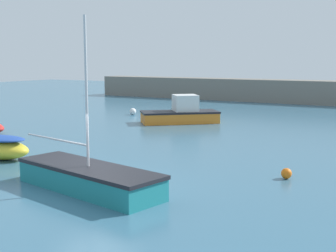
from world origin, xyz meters
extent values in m
cube|color=#38667F|center=(0.00, 0.00, -0.10)|extent=(120.00, 120.00, 0.20)
cube|color=slate|center=(0.00, 33.12, 1.10)|extent=(48.31, 2.80, 2.20)
cube|color=orange|center=(-5.03, 15.14, 0.33)|extent=(5.09, 4.82, 0.66)
cube|color=black|center=(-5.03, 15.14, 0.72)|extent=(5.19, 4.92, 0.12)
cube|color=silver|center=(-4.75, 15.38, 1.26)|extent=(2.19, 2.19, 1.20)
cube|color=teal|center=(0.21, -0.59, 0.34)|extent=(5.69, 2.70, 0.69)
cube|color=black|center=(0.21, -0.59, 0.75)|extent=(5.81, 2.76, 0.12)
cylinder|color=silver|center=(0.21, -0.59, 3.13)|extent=(0.09, 0.09, 4.89)
cylinder|color=silver|center=(-1.46, -0.25, 1.48)|extent=(3.35, 0.74, 0.07)
sphere|color=orange|center=(5.33, 4.11, 0.19)|extent=(0.38, 0.38, 0.38)
sphere|color=white|center=(-10.26, 17.24, 0.26)|extent=(0.51, 0.51, 0.51)
camera|label=1|loc=(9.80, -12.01, 4.23)|focal=50.00mm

